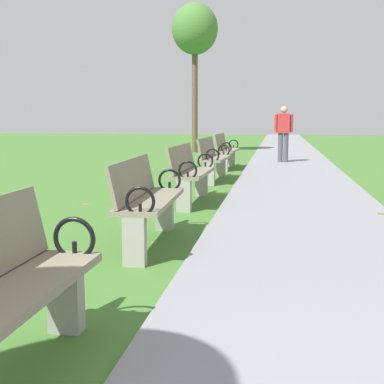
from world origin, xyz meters
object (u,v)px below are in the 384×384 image
tree_2 (195,31)px  pedestrian_walking (284,131)px  park_bench_3 (146,199)px  park_bench_4 (190,172)px  park_bench_5 (213,158)px  park_bench_6 (226,150)px

tree_2 → pedestrian_walking: size_ratio=3.38×
park_bench_3 → park_bench_4: same height
park_bench_5 → pedestrian_walking: pedestrian_walking is taller
park_bench_4 → pedestrian_walking: (1.48, 7.44, 0.44)m
park_bench_3 → park_bench_6: (-0.00, 8.06, 0.00)m
park_bench_4 → park_bench_6: (0.00, 5.40, 0.00)m
park_bench_4 → pedestrian_walking: bearing=78.8°
park_bench_4 → pedestrian_walking: size_ratio=0.99×
park_bench_4 → park_bench_6: bearing=90.0°
park_bench_5 → park_bench_6: (-0.00, 2.59, 0.00)m
tree_2 → park_bench_5: bearing=-78.3°
park_bench_3 → tree_2: 14.77m
park_bench_3 → tree_2: size_ratio=0.30×
park_bench_5 → pedestrian_walking: (1.48, 4.63, 0.44)m
park_bench_4 → park_bench_3: bearing=-90.0°
park_bench_5 → park_bench_6: same height
park_bench_4 → pedestrian_walking: 7.59m
park_bench_6 → pedestrian_walking: bearing=54.0°
park_bench_3 → park_bench_5: (-0.00, 5.46, 0.00)m
tree_2 → pedestrian_walking: bearing=-50.8°
park_bench_4 → park_bench_6: 5.40m
park_bench_3 → pedestrian_walking: 10.21m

